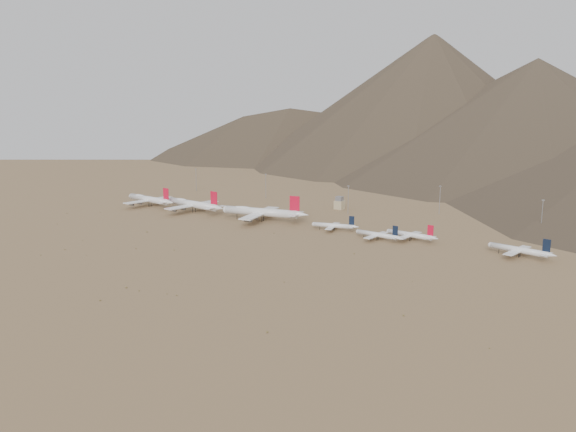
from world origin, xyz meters
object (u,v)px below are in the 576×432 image
Objects in this scene: narrowbody_a at (334,226)px; control_tower at (339,203)px; widebody_west at (149,199)px; widebody_centre at (193,204)px; narrowbody_b at (378,235)px; widebody_east at (262,212)px.

narrowbody_a reaches higher than control_tower.
widebody_west is 0.92× the size of widebody_centre.
control_tower is at bearing 101.93° from narrowbody_a.
widebody_west is at bearing -175.50° from narrowbody_b.
widebody_east is (131.86, 3.09, 1.09)m from widebody_west.
widebody_east reaches higher than widebody_west.
narrowbody_b is (109.92, -7.34, -3.92)m from widebody_east.
widebody_east is at bearing 167.95° from narrowbody_a.
narrowbody_a is 0.97× the size of narrowbody_b.
widebody_centre is 0.95× the size of widebody_east.
narrowbody_b is at bearing -27.98° from narrowbody_a.
widebody_centre is (56.02, 1.12, 0.62)m from widebody_west.
narrowbody_b reaches higher than control_tower.
narrowbody_a is (68.37, 2.74, -3.97)m from widebody_east.
widebody_east is at bearing -178.31° from narrowbody_b.
widebody_east reaches higher than widebody_centre.
widebody_west is 1.77× the size of narrowbody_b.
widebody_centre is 75.87m from widebody_east.
narrowbody_b is at bearing 4.64° from widebody_centre.
narrowbody_b is at bearing -48.47° from control_tower.
widebody_east is 68.54m from narrowbody_a.
narrowbody_a is 92.89m from control_tower.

